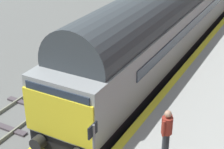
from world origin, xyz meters
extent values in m
plane|color=#5D5E5B|center=(0.00, 0.00, 0.00)|extent=(140.00, 140.00, 0.00)
cube|color=gray|center=(-0.72, 0.00, 0.07)|extent=(0.07, 60.00, 0.15)
cube|color=gray|center=(0.72, 0.00, 0.07)|extent=(0.07, 60.00, 0.15)
cube|color=#4E3F38|center=(0.00, -0.60, 0.04)|extent=(2.50, 0.26, 0.09)
cube|color=#4E3F38|center=(0.00, 0.60, 0.04)|extent=(2.50, 0.26, 0.09)
cube|color=#4E3F38|center=(0.00, 1.80, 0.04)|extent=(2.50, 0.26, 0.09)
cube|color=#4E3F38|center=(0.00, 3.00, 0.04)|extent=(2.50, 0.26, 0.09)
cube|color=#4E3F38|center=(0.00, 4.20, 0.04)|extent=(2.50, 0.26, 0.09)
cube|color=#4E3F38|center=(0.00, 5.40, 0.04)|extent=(2.50, 0.26, 0.09)
cube|color=#4E3F38|center=(0.00, 6.60, 0.04)|extent=(2.50, 0.26, 0.09)
cube|color=#4E3F38|center=(0.00, 7.80, 0.04)|extent=(2.50, 0.26, 0.09)
cube|color=#4E3F38|center=(0.00, 9.00, 0.04)|extent=(2.50, 0.26, 0.09)
cube|color=#4E3F38|center=(0.00, 10.20, 0.04)|extent=(2.50, 0.26, 0.09)
cube|color=#4E3F38|center=(0.00, 11.40, 0.04)|extent=(2.50, 0.26, 0.09)
cube|color=#4E3F38|center=(0.00, 12.60, 0.04)|extent=(2.50, 0.26, 0.09)
cube|color=#4E3F38|center=(0.00, 13.80, 0.04)|extent=(2.50, 0.26, 0.09)
cube|color=#4E3F38|center=(0.00, 15.00, 0.04)|extent=(2.50, 0.26, 0.09)
cube|color=#4E3F38|center=(0.00, 16.20, 0.04)|extent=(2.50, 0.26, 0.09)
cube|color=#4E3F38|center=(0.00, 17.40, 0.04)|extent=(2.50, 0.26, 0.09)
cube|color=#4E3F38|center=(0.00, 18.60, 0.04)|extent=(2.50, 0.26, 0.09)
cube|color=#4E3F38|center=(0.00, 19.80, 0.04)|extent=(2.50, 0.26, 0.09)
cube|color=#4E3F38|center=(0.00, 21.00, 0.04)|extent=(2.50, 0.26, 0.09)
cube|color=gray|center=(-4.26, 0.00, 0.07)|extent=(0.07, 60.00, 0.15)
cube|color=gray|center=(-2.83, 0.00, 0.07)|extent=(0.07, 60.00, 0.15)
cube|color=#463D43|center=(-3.55, -1.82, 0.04)|extent=(2.50, 0.26, 0.09)
cube|color=#463D43|center=(-3.55, 0.00, 0.04)|extent=(2.50, 0.26, 0.09)
cube|color=#463D43|center=(-3.55, 1.82, 0.04)|extent=(2.50, 0.26, 0.09)
cube|color=#463D43|center=(-3.55, 3.64, 0.04)|extent=(2.50, 0.26, 0.09)
cube|color=#463D43|center=(-3.55, 5.45, 0.04)|extent=(2.50, 0.26, 0.09)
cube|color=#463D43|center=(-3.55, 7.27, 0.04)|extent=(2.50, 0.26, 0.09)
cube|color=#463D43|center=(-3.55, 9.09, 0.04)|extent=(2.50, 0.26, 0.09)
cube|color=#463D43|center=(-3.55, 10.91, 0.04)|extent=(2.50, 0.26, 0.09)
cube|color=#463D43|center=(-3.55, 12.73, 0.04)|extent=(2.50, 0.26, 0.09)
cube|color=#463D43|center=(-3.55, 14.55, 0.04)|extent=(2.50, 0.26, 0.09)
cube|color=#463D43|center=(-3.55, 16.36, 0.04)|extent=(2.50, 0.26, 0.09)
cube|color=#463D43|center=(-3.55, 18.18, 0.04)|extent=(2.50, 0.26, 0.09)
cube|color=#989B97|center=(3.60, 0.00, 0.50)|extent=(4.00, 44.00, 1.00)
cube|color=yellow|center=(1.75, 0.00, 1.00)|extent=(0.30, 44.00, 0.01)
cube|color=black|center=(0.00, 7.03, 0.82)|extent=(2.56, 19.29, 0.60)
cube|color=gray|center=(0.00, 7.03, 2.17)|extent=(2.70, 19.29, 2.10)
cylinder|color=#343A3F|center=(0.00, 7.03, 3.40)|extent=(2.56, 17.75, 2.57)
cube|color=yellow|center=(0.00, -2.66, 2.02)|extent=(2.65, 0.08, 1.58)
cube|color=#232D3D|center=(0.00, -2.64, 2.75)|extent=(2.38, 0.04, 0.64)
cube|color=#232D3D|center=(1.37, 7.03, 2.47)|extent=(0.04, 13.50, 0.44)
cylinder|color=black|center=(-0.75, -2.87, 0.92)|extent=(0.48, 0.35, 0.48)
cylinder|color=black|center=(0.00, -0.82, 0.52)|extent=(1.64, 1.04, 1.04)
cylinder|color=black|center=(0.00, 0.28, 0.52)|extent=(1.64, 1.04, 1.04)
cylinder|color=black|center=(0.00, 1.38, 0.52)|extent=(1.64, 1.04, 1.04)
cylinder|color=black|center=(0.00, 12.68, 0.52)|extent=(1.64, 1.04, 1.04)
cylinder|color=black|center=(0.00, 13.78, 0.52)|extent=(1.64, 1.04, 1.04)
cylinder|color=black|center=(0.00, 14.88, 0.52)|extent=(1.64, 1.04, 1.04)
cube|color=black|center=(1.83, -3.54, 2.73)|extent=(0.05, 0.44, 0.36)
cube|color=white|center=(1.80, -3.54, 2.73)|extent=(0.01, 0.20, 0.24)
cylinder|color=#2E3136|center=(3.21, -1.64, 1.43)|extent=(0.13, 0.13, 0.84)
cylinder|color=#2E3136|center=(3.24, -1.44, 1.43)|extent=(0.13, 0.13, 0.84)
cylinder|color=maroon|center=(3.23, -1.54, 2.13)|extent=(0.39, 0.39, 0.56)
sphere|color=tan|center=(3.23, -1.54, 2.54)|extent=(0.22, 0.22, 0.22)
cylinder|color=maroon|center=(3.19, -1.75, 2.13)|extent=(0.09, 0.09, 0.52)
cylinder|color=maroon|center=(3.26, -1.34, 2.13)|extent=(0.09, 0.09, 0.52)
camera|label=1|loc=(6.10, -10.36, 8.44)|focal=58.65mm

